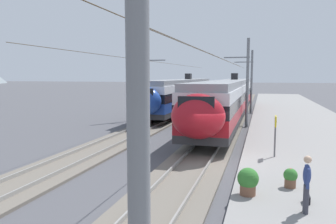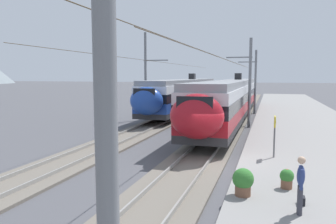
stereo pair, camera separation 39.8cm
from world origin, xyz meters
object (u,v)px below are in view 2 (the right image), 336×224
catenary_mast_east (254,80)px  passenger_walking (301,182)px  catenary_mast_far_side (147,75)px  catenary_mast_west (95,108)px  potted_plant_platform_edge (243,180)px  platform_sign (275,127)px  potted_plant_by_shelter (287,178)px  train_near_platform (232,97)px  catenary_mast_mid (248,81)px  handbag_beside_passenger (302,200)px  train_far_track (184,94)px

catenary_mast_east → passenger_walking: 28.42m
catenary_mast_east → catenary_mast_far_side: catenary_mast_far_side is taller
catenary_mast_west → catenary_mast_far_side: 28.09m
potted_plant_platform_edge → platform_sign: bearing=-10.3°
passenger_walking → potted_plant_by_shelter: 2.26m
potted_plant_platform_edge → potted_plant_by_shelter: (1.17, -1.42, -0.13)m
passenger_walking → train_near_platform: bearing=11.2°
catenary_mast_mid → train_near_platform: bearing=23.2°
catenary_mast_west → handbag_beside_passenger: (7.54, -2.76, -3.49)m
potted_plant_platform_edge → train_far_track: bearing=18.8°
train_near_platform → passenger_walking: train_near_platform is taller
catenary_mast_east → potted_plant_platform_edge: (-27.18, -0.97, -2.94)m
catenary_mast_mid → passenger_walking: bearing=-171.6°
handbag_beside_passenger → platform_sign: bearing=7.5°
potted_plant_platform_edge → handbag_beside_passenger: bearing=-96.8°
train_near_platform → potted_plant_by_shelter: size_ratio=48.06×
train_near_platform → platform_sign: bearing=-166.3°
catenary_mast_east → catenary_mast_far_side: size_ratio=1.00×
train_near_platform → handbag_beside_passenger: size_ratio=89.56×
catenary_mast_mid → handbag_beside_passenger: size_ratio=105.45×
catenary_mast_west → catenary_mast_east: (34.93, 0.01, -0.17)m
catenary_mast_west → potted_plant_platform_edge: 8.41m
handbag_beside_passenger → potted_plant_by_shelter: 1.46m
train_far_track → passenger_walking: train_far_track is taller
platform_sign → potted_plant_platform_edge: (-5.65, 1.03, -0.97)m
catenary_mast_mid → potted_plant_by_shelter: catenary_mast_mid is taller
catenary_mast_mid → catenary_mast_east: bearing=0.0°
train_far_track → catenary_mast_west: size_ratio=0.64×
passenger_walking → catenary_mast_east: bearing=5.3°
handbag_beside_passenger → passenger_walking: bearing=170.6°
platform_sign → potted_plant_by_shelter: platform_sign is taller
catenary_mast_west → catenary_mast_far_side: (26.41, 9.58, 0.37)m
train_near_platform → catenary_mast_east: (6.42, -1.67, 1.53)m
platform_sign → catenary_mast_east: bearing=5.3°
catenary_mast_west → catenary_mast_east: bearing=0.0°
train_near_platform → potted_plant_by_shelter: train_near_platform is taller
catenary_mast_far_side → potted_plant_by_shelter: 21.49m
catenary_mast_east → passenger_walking: bearing=-174.7°
catenary_mast_west → catenary_mast_east: 34.93m
catenary_mast_east → handbag_beside_passenger: (-27.39, -2.77, -3.32)m
catenary_mast_west → platform_sign: catenary_mast_west is taller
platform_sign → handbag_beside_passenger: platform_sign is taller
train_near_platform → potted_plant_platform_edge: 20.97m
potted_plant_platform_edge → catenary_mast_mid: bearing=3.3°
passenger_walking → potted_plant_by_shelter: size_ratio=2.44×
passenger_walking → platform_sign: bearing=5.5°
platform_sign → potted_plant_by_shelter: bearing=-175.1°
train_near_platform → platform_sign: size_ratio=16.59×
train_near_platform → catenary_mast_mid: (-3.92, -1.68, 1.61)m
passenger_walking → potted_plant_platform_edge: bearing=58.8°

